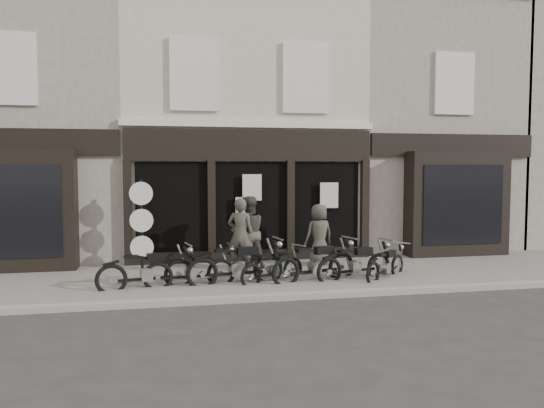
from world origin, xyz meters
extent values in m
plane|color=#2D2B28|center=(0.00, 0.00, 0.00)|extent=(90.00, 90.00, 0.00)
cube|color=#69635D|center=(0.00, 0.90, 0.06)|extent=(30.00, 4.20, 0.12)
cube|color=gray|center=(0.00, -1.25, 0.07)|extent=(30.00, 0.25, 0.13)
cube|color=#BDB8A2|center=(0.00, 6.00, 4.10)|extent=(7.20, 6.00, 8.20)
cube|color=black|center=(0.00, 2.92, 3.45)|extent=(7.10, 0.18, 0.90)
cube|color=black|center=(0.00, 2.98, 1.50)|extent=(6.50, 0.10, 2.95)
cube|color=black|center=(0.00, 2.91, 0.22)|extent=(7.10, 0.20, 0.44)
cube|color=beige|center=(0.00, 2.95, 4.05)|extent=(7.30, 0.22, 0.18)
cube|color=beige|center=(-1.60, 2.95, 5.40)|extent=(1.35, 0.12, 2.00)
cube|color=black|center=(-1.60, 2.98, 5.40)|extent=(1.05, 0.06, 1.70)
cube|color=beige|center=(1.60, 2.95, 5.40)|extent=(1.35, 0.12, 2.00)
cube|color=black|center=(1.60, 2.98, 5.40)|extent=(1.05, 0.06, 1.70)
cube|color=black|center=(-3.45, 2.90, 1.55)|extent=(0.22, 0.22, 3.00)
cube|color=black|center=(-1.15, 2.90, 1.55)|extent=(0.22, 0.22, 3.00)
cube|color=black|center=(1.15, 2.90, 1.55)|extent=(0.22, 0.22, 3.00)
cube|color=black|center=(3.45, 2.90, 1.55)|extent=(0.22, 0.22, 3.00)
cube|color=beige|center=(0.00, 2.80, 2.25)|extent=(0.55, 0.04, 0.75)
cube|color=beige|center=(2.30, 2.80, 2.00)|extent=(0.55, 0.04, 0.75)
cube|color=beige|center=(-0.20, 2.80, 1.60)|extent=(0.55, 0.04, 0.75)
cube|color=gray|center=(-6.35, 6.00, 4.10)|extent=(5.50, 6.00, 8.20)
cube|color=black|center=(-6.35, 2.65, 1.70)|extent=(3.20, 0.70, 3.20)
cube|color=black|center=(-6.35, 2.30, 1.70)|extent=(2.60, 0.06, 2.40)
cube|color=black|center=(-6.35, 2.95, 3.50)|extent=(5.40, 0.16, 0.70)
cube|color=beige|center=(-6.35, 2.96, 5.40)|extent=(1.30, 0.10, 1.90)
cube|color=black|center=(-6.35, 2.99, 5.40)|extent=(1.00, 0.06, 1.60)
cube|color=gray|center=(6.35, 6.00, 4.10)|extent=(5.50, 6.00, 8.20)
cube|color=black|center=(6.35, 2.65, 1.70)|extent=(3.20, 0.70, 3.20)
cube|color=black|center=(6.35, 2.30, 1.70)|extent=(2.60, 0.06, 2.40)
cube|color=black|center=(6.35, 2.95, 3.50)|extent=(5.40, 0.16, 0.70)
cube|color=beige|center=(6.35, 2.96, 5.40)|extent=(1.30, 0.10, 1.90)
cube|color=black|center=(6.35, 2.99, 5.40)|extent=(1.00, 0.06, 1.60)
torus|color=black|center=(-2.15, 0.19, 0.35)|extent=(0.71, 0.24, 0.71)
torus|color=black|center=(-3.63, -0.12, 0.35)|extent=(0.71, 0.24, 0.71)
cube|color=black|center=(-2.89, 0.04, 0.31)|extent=(1.22, 0.30, 0.06)
cube|color=gray|center=(-2.87, 0.04, 0.39)|extent=(0.28, 0.23, 0.27)
cube|color=black|center=(-2.62, 0.09, 0.79)|extent=(0.51, 0.27, 0.18)
cube|color=black|center=(-3.19, -0.02, 0.83)|extent=(0.35, 0.27, 0.06)
cylinder|color=gray|center=(-1.93, 0.24, 1.04)|extent=(0.16, 0.60, 0.04)
torus|color=black|center=(-1.17, 0.20, 0.34)|extent=(0.69, 0.16, 0.69)
torus|color=black|center=(-2.62, 0.04, 0.34)|extent=(0.69, 0.16, 0.69)
cube|color=black|center=(-1.90, 0.12, 0.30)|extent=(1.20, 0.18, 0.06)
cube|color=gray|center=(-1.88, 0.12, 0.38)|extent=(0.26, 0.21, 0.26)
cube|color=black|center=(-1.64, 0.15, 0.76)|extent=(0.48, 0.22, 0.17)
cube|color=black|center=(-2.20, 0.09, 0.80)|extent=(0.32, 0.23, 0.06)
cylinder|color=gray|center=(-0.95, 0.22, 1.00)|extent=(0.10, 0.59, 0.04)
torus|color=black|center=(-0.02, 0.27, 0.37)|extent=(0.77, 0.22, 0.76)
torus|color=black|center=(-1.62, 0.01, 0.37)|extent=(0.77, 0.22, 0.76)
cube|color=black|center=(-0.82, 0.14, 0.33)|extent=(1.32, 0.27, 0.07)
cube|color=gray|center=(-0.80, 0.14, 0.42)|extent=(0.30, 0.24, 0.29)
cube|color=black|center=(-0.54, 0.18, 0.84)|extent=(0.54, 0.27, 0.19)
cube|color=black|center=(-1.15, 0.08, 0.89)|extent=(0.37, 0.27, 0.07)
cylinder|color=gray|center=(0.22, 0.31, 1.11)|extent=(0.14, 0.65, 0.04)
torus|color=black|center=(0.64, 0.50, 0.30)|extent=(0.57, 0.36, 0.61)
torus|color=black|center=(-0.50, -0.11, 0.30)|extent=(0.57, 0.36, 0.61)
cube|color=black|center=(0.07, 0.19, 0.26)|extent=(0.96, 0.54, 0.05)
cube|color=gray|center=(0.09, 0.20, 0.33)|extent=(0.26, 0.24, 0.23)
cube|color=black|center=(0.27, 0.30, 0.67)|extent=(0.43, 0.33, 0.15)
cube|color=black|center=(-0.17, 0.07, 0.71)|extent=(0.32, 0.28, 0.05)
cylinder|color=gray|center=(0.81, 0.59, 0.89)|extent=(0.27, 0.47, 0.03)
torus|color=black|center=(1.82, 0.26, 0.36)|extent=(0.73, 0.29, 0.74)
torus|color=black|center=(0.31, -0.17, 0.36)|extent=(0.73, 0.29, 0.74)
cube|color=black|center=(1.06, 0.04, 0.32)|extent=(1.25, 0.40, 0.06)
cube|color=gray|center=(1.09, 0.05, 0.41)|extent=(0.30, 0.26, 0.28)
cube|color=black|center=(1.34, 0.12, 0.82)|extent=(0.53, 0.31, 0.18)
cube|color=black|center=(0.75, -0.04, 0.86)|extent=(0.37, 0.30, 0.06)
cylinder|color=gray|center=(2.05, 0.32, 1.08)|extent=(0.21, 0.61, 0.04)
torus|color=black|center=(2.80, 0.23, 0.34)|extent=(0.69, 0.26, 0.69)
torus|color=black|center=(1.38, -0.14, 0.34)|extent=(0.69, 0.26, 0.69)
cube|color=black|center=(2.09, 0.05, 0.30)|extent=(1.17, 0.36, 0.06)
cube|color=gray|center=(2.11, 0.05, 0.38)|extent=(0.28, 0.24, 0.26)
cube|color=black|center=(2.34, 0.11, 0.76)|extent=(0.49, 0.28, 0.17)
cube|color=black|center=(1.80, -0.03, 0.80)|extent=(0.34, 0.27, 0.06)
cylinder|color=gray|center=(3.01, 0.29, 1.00)|extent=(0.19, 0.57, 0.04)
torus|color=black|center=(3.37, 0.41, 0.30)|extent=(0.51, 0.44, 0.60)
torus|color=black|center=(2.39, -0.41, 0.30)|extent=(0.51, 0.44, 0.60)
cube|color=black|center=(2.88, 0.00, 0.26)|extent=(0.84, 0.70, 0.05)
cube|color=gray|center=(2.89, 0.01, 0.33)|extent=(0.26, 0.26, 0.23)
cube|color=black|center=(3.06, 0.15, 0.67)|extent=(0.41, 0.37, 0.15)
cube|color=black|center=(2.68, -0.17, 0.70)|extent=(0.32, 0.30, 0.05)
cylinder|color=gray|center=(3.52, 0.53, 0.88)|extent=(0.35, 0.42, 0.03)
imported|color=#3F3C34|center=(-0.51, 1.56, 1.07)|extent=(0.81, 0.67, 1.90)
imported|color=#3F3B33|center=(-0.27, 1.76, 1.09)|extent=(1.05, 0.88, 1.94)
imported|color=#3C3832|center=(1.73, 1.90, 0.97)|extent=(0.93, 0.72, 1.70)
cylinder|color=black|center=(-3.06, 2.22, 0.03)|extent=(0.39, 0.39, 0.07)
cylinder|color=black|center=(-3.06, 2.22, 1.26)|extent=(0.08, 0.08, 2.52)
cylinder|color=black|center=(-3.06, 2.18, 2.14)|extent=(0.62, 0.07, 0.61)
cylinder|color=beige|center=(-3.06, 2.16, 2.14)|extent=(0.61, 0.03, 0.61)
cylinder|color=black|center=(-3.06, 2.18, 1.43)|extent=(0.62, 0.07, 0.61)
cylinder|color=beige|center=(-3.06, 2.16, 1.43)|extent=(0.61, 0.03, 0.61)
cylinder|color=black|center=(-3.06, 2.18, 0.71)|extent=(0.62, 0.07, 0.61)
cylinder|color=beige|center=(-3.06, 2.16, 0.71)|extent=(0.61, 0.03, 0.61)
camera|label=1|loc=(-2.44, -12.12, 2.83)|focal=35.00mm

